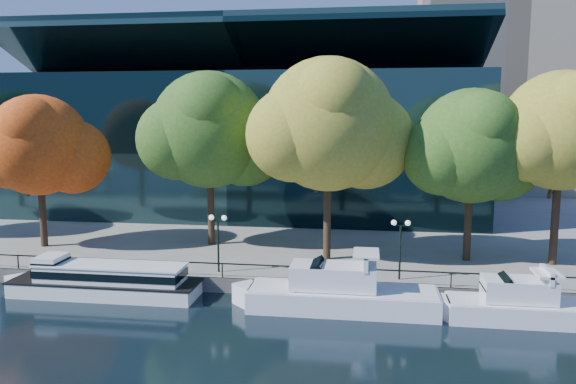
% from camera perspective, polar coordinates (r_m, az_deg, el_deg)
% --- Properties ---
extents(ground, '(160.00, 160.00, 0.00)m').
position_cam_1_polar(ground, '(35.96, -8.01, -11.58)').
color(ground, black).
rests_on(ground, ground).
extents(promenade, '(90.00, 67.08, 1.00)m').
position_cam_1_polar(promenade, '(70.46, 0.29, -1.33)').
color(promenade, slate).
rests_on(promenade, ground).
extents(railing, '(88.20, 0.08, 0.99)m').
position_cam_1_polar(railing, '(38.36, -6.70, -7.25)').
color(railing, black).
rests_on(railing, promenade).
extents(convention_building, '(50.00, 24.57, 21.43)m').
position_cam_1_polar(convention_building, '(65.78, -3.73, 5.00)').
color(convention_building, black).
rests_on(convention_building, ground).
extents(tour_boat, '(13.79, 3.08, 2.62)m').
position_cam_1_polar(tour_boat, '(39.53, -18.56, -8.41)').
color(tour_boat, white).
rests_on(tour_boat, ground).
extents(cruiser_near, '(12.80, 3.30, 3.71)m').
position_cam_1_polar(cruiser_near, '(35.04, 4.72, -10.06)').
color(cruiser_near, white).
rests_on(cruiser_near, ground).
extents(cruiser_far, '(9.91, 2.75, 3.24)m').
position_cam_1_polar(cruiser_far, '(35.74, 22.32, -10.51)').
color(cruiser_far, white).
rests_on(cruiser_far, ground).
extents(tree_1, '(10.26, 8.41, 12.52)m').
position_cam_1_polar(tree_1, '(49.89, -23.88, 4.17)').
color(tree_1, black).
rests_on(tree_1, promenade).
extents(tree_2, '(12.01, 9.85, 14.43)m').
position_cam_1_polar(tree_2, '(46.71, -7.77, 6.02)').
color(tree_2, black).
rests_on(tree_2, promenade).
extents(tree_3, '(12.35, 10.13, 15.12)m').
position_cam_1_polar(tree_3, '(41.54, 4.37, 6.58)').
color(tree_3, black).
rests_on(tree_3, promenade).
extents(tree_4, '(10.56, 8.66, 12.83)m').
position_cam_1_polar(tree_4, '(43.40, 18.37, 4.21)').
color(tree_4, black).
rests_on(tree_4, promenade).
extents(tree_5, '(10.65, 8.73, 14.03)m').
position_cam_1_polar(tree_5, '(44.51, 26.23, 5.37)').
color(tree_5, black).
rests_on(tree_5, promenade).
extents(lamp_1, '(1.26, 0.36, 4.03)m').
position_cam_1_polar(lamp_1, '(39.21, -7.12, -3.85)').
color(lamp_1, black).
rests_on(lamp_1, promenade).
extents(lamp_2, '(1.26, 0.36, 4.03)m').
position_cam_1_polar(lamp_2, '(37.88, 11.36, -4.37)').
color(lamp_2, black).
rests_on(lamp_2, promenade).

